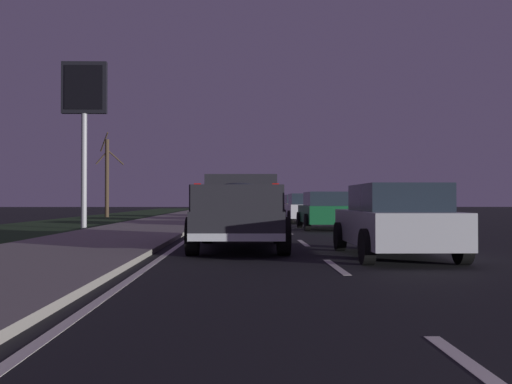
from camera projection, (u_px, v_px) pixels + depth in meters
ground at (315, 225)px, 27.70m from camera, size 144.00×144.00×0.00m
sidewalk_shoulder at (160, 224)px, 27.54m from camera, size 108.00×4.00×0.12m
grass_verge at (55, 225)px, 27.44m from camera, size 108.00×6.00×0.01m
lane_markings at (250, 223)px, 30.64m from camera, size 108.86×7.04×0.01m
pickup_truck at (241, 209)px, 14.42m from camera, size 5.47×2.37×1.87m
sedan_green at (325, 210)px, 23.74m from camera, size 4.41×2.04×1.54m
sedan_silver at (395, 220)px, 12.13m from camera, size 4.40×2.02×1.54m
sedan_tan at (297, 207)px, 36.88m from camera, size 4.45×2.11×1.54m
sedan_white at (305, 208)px, 30.30m from camera, size 4.40×2.02×1.54m
gas_price_sign at (84, 103)px, 24.25m from camera, size 0.27×1.90×7.07m
bare_tree_far at (107, 176)px, 40.32m from camera, size 1.26×1.90×6.00m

